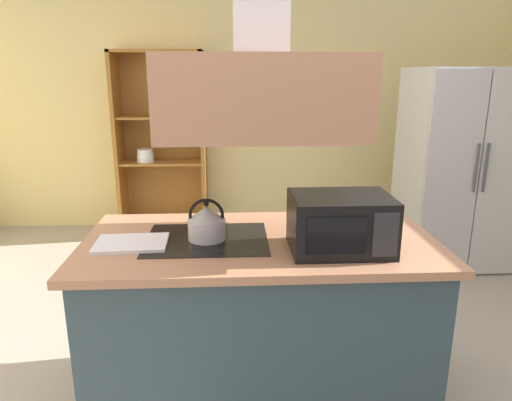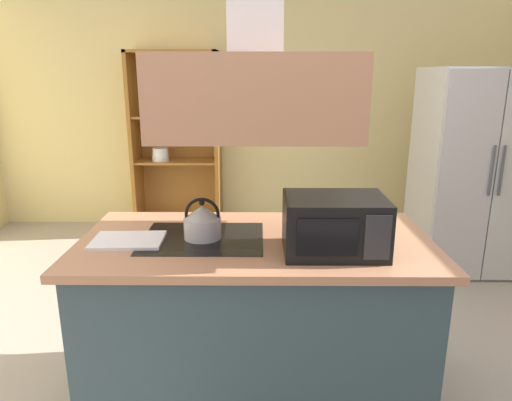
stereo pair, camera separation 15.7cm
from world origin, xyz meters
name	(u,v)px [view 1 (the left image)]	position (x,y,z in m)	size (l,w,h in m)	color
ground_plane	(260,387)	(0.00, 0.00, 0.00)	(7.80, 7.80, 0.00)	#9E9487
wall_back	(243,105)	(0.00, 3.00, 1.35)	(6.00, 0.12, 2.70)	#E1CD87
kitchen_island	(260,318)	(-0.01, -0.04, 0.45)	(1.76, 0.90, 0.90)	#32464E
range_hood	(260,68)	(-0.01, -0.04, 1.72)	(0.90, 0.70, 1.28)	#AF7755
refrigerator	(457,169)	(1.87, 1.73, 0.87)	(0.90, 0.77, 1.75)	#BBBEC2
dish_cabinet	(162,153)	(-0.89, 2.78, 0.86)	(0.93, 0.40, 1.92)	#9D6427
kettle	(207,223)	(-0.27, -0.04, 0.99)	(0.19, 0.19, 0.21)	#BFBAC1
cutting_board	(131,243)	(-0.63, -0.10, 0.91)	(0.34, 0.24, 0.02)	white
microwave	(340,223)	(0.36, -0.20, 1.03)	(0.46, 0.35, 0.26)	black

